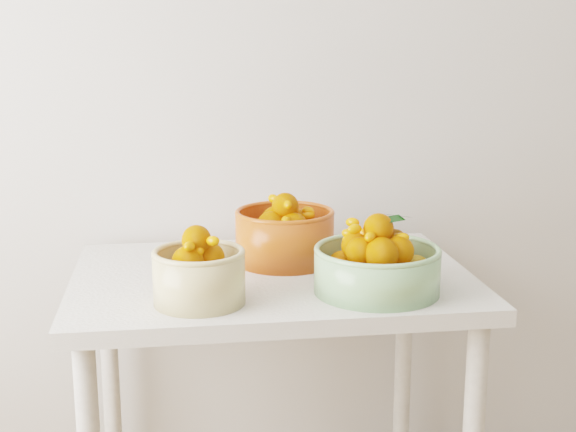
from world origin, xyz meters
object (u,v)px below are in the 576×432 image
table (272,309)px  bowl_cream (199,274)px  bowl_orange (284,235)px  bowl_green (377,265)px

table → bowl_cream: (-0.19, -0.20, 0.16)m
bowl_cream → table: bearing=46.9°
bowl_cream → bowl_orange: size_ratio=0.75×
bowl_cream → bowl_green: (0.41, 0.02, -0.00)m
table → bowl_green: bowl_green is taller
bowl_green → bowl_orange: 0.33m
table → bowl_cream: size_ratio=4.74×
table → bowl_orange: size_ratio=3.54×
table → bowl_green: (0.22, -0.18, 0.16)m
bowl_cream → bowl_orange: bowl_orange is taller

